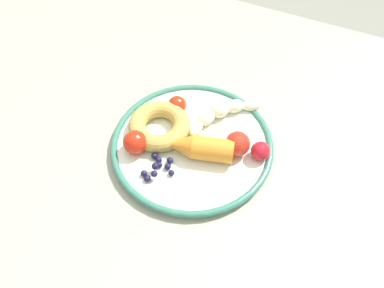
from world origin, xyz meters
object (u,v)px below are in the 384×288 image
dining_table (160,179)px  plate (192,145)px  carrot_orange (199,148)px  tomato_extra (177,105)px  tomato_mid (260,151)px  banana (221,113)px  tomato_near (237,144)px  tomato_far (135,142)px  donut (159,126)px  blueberry_pile (157,167)px

dining_table → plate: size_ratio=4.15×
carrot_orange → tomato_extra: size_ratio=3.60×
dining_table → tomato_mid: bearing=22.1°
tomato_mid → tomato_extra: size_ratio=0.98×
tomato_extra → carrot_orange: bearing=-44.3°
banana → carrot_orange: 0.10m
dining_table → tomato_near: (0.12, 0.06, 0.11)m
tomato_far → tomato_near: bearing=22.8°
donut → tomato_mid: size_ratio=3.30×
tomato_far → tomato_extra: (0.03, 0.11, -0.00)m
blueberry_pile → tomato_extra: (-0.03, 0.13, 0.01)m
banana → tomato_extra: 0.08m
carrot_orange → tomato_near: 0.07m
blueberry_pile → tomato_far: 0.06m
tomato_far → banana: bearing=50.2°
blueberry_pile → plate: bearing=66.4°
dining_table → tomato_far: bearing=-169.6°
dining_table → donut: (-0.02, 0.05, 0.10)m
banana → blueberry_pile: banana is taller
dining_table → tomato_near: bearing=26.2°
blueberry_pile → tomato_extra: bearing=100.8°
plate → tomato_far: size_ratio=6.79×
carrot_orange → tomato_extra: bearing=135.7°
banana → blueberry_pile: (-0.06, -0.15, -0.01)m
donut → blueberry_pile: size_ratio=1.86×
dining_table → tomato_mid: tomato_mid is taller
tomato_extra → dining_table: bearing=-84.4°
dining_table → banana: 0.17m
carrot_orange → blueberry_pile: 0.08m
plate → banana: bearing=73.2°
carrot_orange → blueberry_pile: (-0.05, -0.06, -0.01)m
dining_table → blueberry_pile: size_ratio=20.11×
tomato_far → tomato_extra: tomato_far is taller
tomato_mid → tomato_far: size_ratio=0.79×
plate → blueberry_pile: size_ratio=4.85×
blueberry_pile → tomato_near: tomato_near is taller
donut → carrot_orange: bearing=-12.3°
tomato_far → donut: bearing=70.4°
tomato_near → banana: bearing=130.9°
blueberry_pile → tomato_extra: 0.13m
plate → tomato_extra: 0.08m
blueberry_pile → tomato_near: bearing=39.5°
dining_table → banana: size_ratio=9.33×
donut → blueberry_pile: (0.03, -0.07, -0.01)m
carrot_orange → blueberry_pile: carrot_orange is taller
dining_table → plate: plate is taller
tomato_near → tomato_far: 0.17m
dining_table → carrot_orange: bearing=22.4°
dining_table → tomato_near: size_ratio=27.25×
tomato_near → dining_table: bearing=-153.8°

